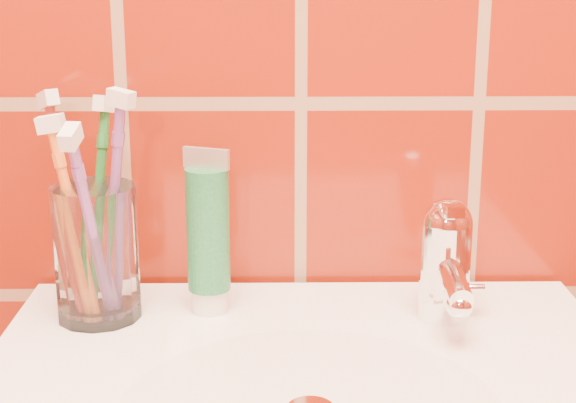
{
  "coord_description": "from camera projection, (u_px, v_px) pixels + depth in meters",
  "views": [
    {
      "loc": [
        -0.03,
        0.3,
        1.19
      ],
      "look_at": [
        -0.01,
        1.08,
        0.97
      ],
      "focal_mm": 55.0,
      "sensor_mm": 36.0,
      "label": 1
    }
  ],
  "objects": [
    {
      "name": "toothbrush_1",
      "position": [
        114.0,
        207.0,
        0.83
      ],
      "size": [
        0.09,
        0.08,
        0.23
      ],
      "primitive_type": null,
      "rotation": [
        0.14,
        0.0,
        1.08
      ],
      "color": "#79408B",
      "rests_on": "glass_tumbler"
    },
    {
      "name": "toothbrush_0",
      "position": [
        69.0,
        207.0,
        0.85
      ],
      "size": [
        0.13,
        0.15,
        0.23
      ],
      "primitive_type": null,
      "rotation": [
        0.31,
        0.0,
        -2.51
      ],
      "color": "#A23422",
      "rests_on": "glass_tumbler"
    },
    {
      "name": "toothbrush_4",
      "position": [
        74.0,
        222.0,
        0.82
      ],
      "size": [
        0.07,
        0.06,
        0.21
      ],
      "primitive_type": null,
      "rotation": [
        0.17,
        0.0,
        -1.69
      ],
      "color": "orange",
      "rests_on": "glass_tumbler"
    },
    {
      "name": "glass_tumbler",
      "position": [
        96.0,
        253.0,
        0.84
      ],
      "size": [
        0.09,
        0.09,
        0.13
      ],
      "primitive_type": "cylinder",
      "rotation": [
        0.0,
        0.0,
        0.12
      ],
      "color": "white",
      "rests_on": "pedestal_sink"
    },
    {
      "name": "toothpaste_tube",
      "position": [
        208.0,
        237.0,
        0.85
      ],
      "size": [
        0.05,
        0.04,
        0.16
      ],
      "rotation": [
        0.0,
        0.0,
        -0.37
      ],
      "color": "white",
      "rests_on": "pedestal_sink"
    },
    {
      "name": "toothbrush_3",
      "position": [
        92.0,
        231.0,
        0.79
      ],
      "size": [
        0.06,
        0.16,
        0.23
      ],
      "primitive_type": null,
      "rotation": [
        0.36,
        0.0,
        -0.15
      ],
      "color": "#814BA1",
      "rests_on": "glass_tumbler"
    },
    {
      "name": "faucet",
      "position": [
        446.0,
        257.0,
        0.83
      ],
      "size": [
        0.05,
        0.11,
        0.12
      ],
      "color": "white",
      "rests_on": "pedestal_sink"
    },
    {
      "name": "toothbrush_2",
      "position": [
        98.0,
        207.0,
        0.85
      ],
      "size": [
        0.08,
        0.12,
        0.22
      ],
      "primitive_type": null,
      "rotation": [
        0.22,
        0.0,
        2.72
      ],
      "color": "#1D7029",
      "rests_on": "glass_tumbler"
    }
  ]
}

